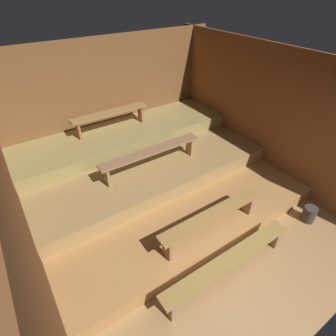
{
  "coord_description": "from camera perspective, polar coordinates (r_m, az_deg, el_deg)",
  "views": [
    {
      "loc": [
        -2.23,
        -0.62,
        3.78
      ],
      "look_at": [
        0.19,
        2.96,
        0.63
      ],
      "focal_mm": 28.85,
      "sensor_mm": 36.0,
      "label": 1
    }
  ],
  "objects": [
    {
      "name": "bench_upper_center",
      "position": [
        6.24,
        -12.09,
        10.88
      ],
      "size": [
        1.75,
        0.24,
        0.43
      ],
      "color": "olive",
      "rests_on": "platform_upper"
    },
    {
      "name": "wall_right",
      "position": [
        6.18,
        20.22,
        10.8
      ],
      "size": [
        0.06,
        5.97,
        2.73
      ],
      "primitive_type": "cube",
      "color": "brown",
      "rests_on": "ground"
    },
    {
      "name": "ground",
      "position": [
        5.46,
        0.6,
        -8.29
      ],
      "size": [
        5.67,
        5.97,
        0.08
      ],
      "primitive_type": "cube",
      "color": "#987146"
    },
    {
      "name": "platform_upper",
      "position": [
        6.36,
        -9.19,
        6.78
      ],
      "size": [
        4.87,
        1.37,
        0.29
      ],
      "primitive_type": "cube",
      "color": "olive",
      "rests_on": "platform_middle"
    },
    {
      "name": "platform_middle",
      "position": [
        5.98,
        -6.01,
        1.79
      ],
      "size": [
        4.87,
        2.73,
        0.29
      ],
      "primitive_type": "cube",
      "color": "olive",
      "rests_on": "platform_lower"
    },
    {
      "name": "bench_lower_center",
      "position": [
        4.39,
        9.23,
        -10.22
      ],
      "size": [
        1.94,
        0.24,
        0.43
      ],
      "color": "olive",
      "rests_on": "platform_lower"
    },
    {
      "name": "wall_left",
      "position": [
        4.02,
        -29.81,
        -6.63
      ],
      "size": [
        0.06,
        5.97,
        2.73
      ],
      "primitive_type": "cube",
      "color": "brown",
      "rests_on": "ground"
    },
    {
      "name": "platform_lower",
      "position": [
        5.71,
        -2.72,
        -3.57
      ],
      "size": [
        4.87,
        4.0,
        0.29
      ],
      "primitive_type": "cube",
      "color": "#A2703E",
      "rests_on": "ground"
    },
    {
      "name": "bench_middle_center",
      "position": [
        5.26,
        -3.57,
        3.15
      ],
      "size": [
        2.14,
        0.24,
        0.43
      ],
      "color": "#875F41",
      "rests_on": "platform_middle"
    },
    {
      "name": "pail_floor",
      "position": [
        5.69,
        27.67,
        -8.62
      ],
      "size": [
        0.24,
        0.24,
        0.31
      ],
      "primitive_type": "cylinder",
      "color": "#332D28",
      "rests_on": "ground"
    },
    {
      "name": "wall_back",
      "position": [
        6.69,
        -12.53,
        14.04
      ],
      "size": [
        5.67,
        0.06,
        2.73
      ],
      "primitive_type": "cube",
      "color": "brown",
      "rests_on": "ground"
    },
    {
      "name": "bench_floor_center",
      "position": [
        4.26,
        12.7,
        -18.71
      ],
      "size": [
        2.34,
        0.24,
        0.43
      ],
      "color": "olive",
      "rests_on": "ground"
    }
  ]
}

